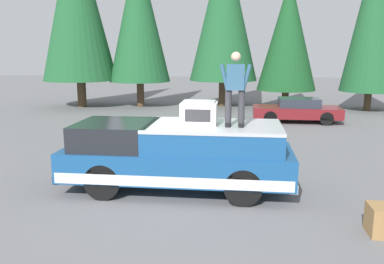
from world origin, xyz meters
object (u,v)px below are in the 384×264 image
(pickup_truck, at_px, (178,155))
(wooden_crate, at_px, (384,220))
(person_on_truck_bed, at_px, (235,87))
(compressor_unit, at_px, (199,113))
(parked_car_maroon, at_px, (297,110))

(pickup_truck, xyz_separation_m, wooden_crate, (-2.01, -4.18, -0.59))
(wooden_crate, bearing_deg, pickup_truck, 64.29)
(person_on_truck_bed, bearing_deg, wooden_crate, -122.59)
(compressor_unit, distance_m, wooden_crate, 4.47)
(compressor_unit, bearing_deg, person_on_truck_bed, -101.13)
(person_on_truck_bed, bearing_deg, pickup_truck, 81.12)
(pickup_truck, xyz_separation_m, parked_car_maroon, (10.16, -4.19, -0.29))
(pickup_truck, distance_m, person_on_truck_bed, 2.17)
(person_on_truck_bed, relative_size, wooden_crate, 3.02)
(parked_car_maroon, bearing_deg, person_on_truck_bed, 164.75)
(compressor_unit, relative_size, wooden_crate, 1.50)
(parked_car_maroon, bearing_deg, wooden_crate, 179.95)
(pickup_truck, distance_m, compressor_unit, 1.18)
(pickup_truck, height_order, parked_car_maroon, pickup_truck)
(compressor_unit, relative_size, person_on_truck_bed, 0.50)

